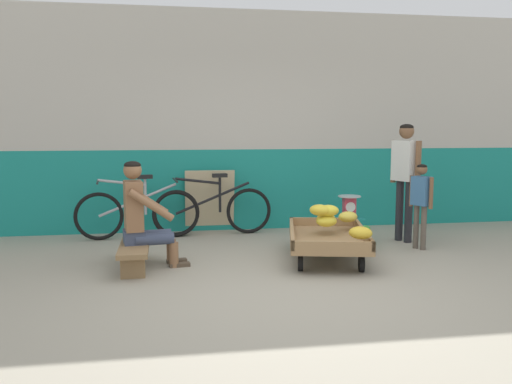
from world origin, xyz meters
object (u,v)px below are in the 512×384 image
Objects in this scene: bicycle_near_left at (138,212)px; sign_board at (210,201)px; bicycle_far_left at (213,210)px; shopping_bag at (361,236)px; vendor_seated at (142,215)px; weighing_scale at (349,206)px; plastic_crate at (349,229)px; customer_adult at (405,169)px; customer_child at (421,197)px; low_bench at (135,250)px; banana_cart at (327,239)px.

sign_board is (0.99, 0.33, 0.09)m from bicycle_near_left.
shopping_bag is at bearing -26.92° from bicycle_far_left.
vendor_seated is 2.81m from weighing_scale.
bicycle_near_left is at bearing 168.35° from plastic_crate.
customer_adult is at bearing -12.50° from bicycle_near_left.
customer_child is at bearing -43.61° from weighing_scale.
plastic_crate is 2.01m from sign_board.
customer_child is (3.31, 0.34, 0.08)m from vendor_seated.
bicycle_near_left is 1.08× the size of customer_adult.
sign_board is at bearing 153.09° from plastic_crate.
plastic_crate is 1.87m from bicycle_far_left.
weighing_scale is (2.72, 1.00, 0.25)m from low_bench.
customer_adult reaches higher than banana_cart.
bicycle_far_left is at bearing 126.36° from banana_cart.
customer_adult reaches higher than bicycle_near_left.
banana_cart is 1.37m from customer_child.
bicycle_near_left is (-2.76, 0.57, 0.20)m from plastic_crate.
customer_adult reaches higher than low_bench.
vendor_seated is 1.58m from bicycle_near_left.
bicycle_near_left is 2.97m from shopping_bag.
plastic_crate is 1.07m from customer_adult.
shopping_bag is (-0.62, -0.12, -0.83)m from customer_adult.
weighing_scale is at bearing 20.21° from low_bench.
weighing_scale is 0.20× the size of customer_adult.
customer_child is (0.00, -0.46, -0.30)m from customer_adult.
weighing_scale is at bearing 136.39° from customer_child.
banana_cart is 2.67m from bicycle_near_left.
vendor_seated reaches higher than bicycle_near_left.
customer_adult is (2.44, -0.80, 0.60)m from bicycle_far_left.
vendor_seated is 1.28× the size of sign_board.
low_bench is 0.38m from vendor_seated.
banana_cart is 5.29× the size of weighing_scale.
vendor_seated is at bearing -179.69° from banana_cart.
vendor_seated is at bearing -118.73° from bicycle_far_left.
customer_adult is 0.55m from customer_child.
plastic_crate reaches higher than low_bench.
weighing_scale is 2.82m from bicycle_near_left.
sign_board is (-1.77, 0.90, -0.01)m from weighing_scale.
bicycle_near_left is 1.00× the size of bicycle_far_left.
customer_child reaches higher than bicycle_near_left.
customer_adult is at bearing 31.66° from banana_cart.
shopping_bag is (0.06, -0.32, -0.33)m from weighing_scale.
plastic_crate is 1.06m from customer_child.
shopping_bag is at bearing -79.26° from weighing_scale.
customer_adult reaches higher than customer_child.
vendor_seated is 2.84m from plastic_crate.
bicycle_far_left reaches higher than plastic_crate.
low_bench is 2.14m from sign_board.
sign_board is at bearing 63.58° from low_bench.
banana_cart reaches higher than shopping_bag.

